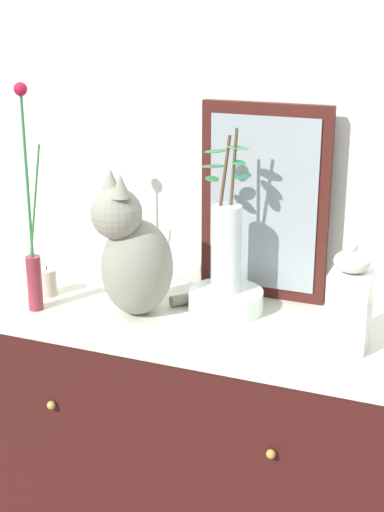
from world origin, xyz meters
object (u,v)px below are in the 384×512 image
at_px(cat_sitting, 134,255).
at_px(sideboard, 192,463).
at_px(jar_lidded_porcelain, 350,301).
at_px(candle_pillar, 47,282).
at_px(mirror_leaning, 264,203).
at_px(vase_glass_clear, 227,243).
at_px(bowl_porcelain, 226,301).
at_px(vase_slim_green, 32,250).

bearing_deg(cat_sitting, sideboard, 12.93).
xyz_separation_m(sideboard, cat_sitting, (-0.16, -0.04, 0.65)).
bearing_deg(jar_lidded_porcelain, candle_pillar, 178.65).
relative_size(cat_sitting, jar_lidded_porcelain, 1.46).
relative_size(mirror_leaning, candle_pillar, 6.17).
height_order(cat_sitting, vase_glass_clear, vase_glass_clear).
height_order(cat_sitting, bowl_porcelain, cat_sitting).
bearing_deg(vase_slim_green, mirror_leaning, 31.02).
bearing_deg(vase_glass_clear, sideboard, -131.32).
distance_m(jar_lidded_porcelain, candle_pillar, 0.90).
bearing_deg(cat_sitting, vase_slim_green, -164.42).
relative_size(cat_sitting, candle_pillar, 4.48).
relative_size(cat_sitting, vase_slim_green, 0.65).
relative_size(vase_slim_green, vase_glass_clear, 1.39).
bearing_deg(cat_sitting, jar_lidded_porcelain, 0.72).
xyz_separation_m(mirror_leaning, cat_sitting, (-0.29, -0.26, -0.11)).
height_order(vase_slim_green, jar_lidded_porcelain, vase_slim_green).
bearing_deg(cat_sitting, mirror_leaning, 42.26).
bearing_deg(sideboard, vase_slim_green, -165.38).
distance_m(bowl_porcelain, jar_lidded_porcelain, 0.39).
distance_m(vase_slim_green, bowl_porcelain, 0.56).
xyz_separation_m(jar_lidded_porcelain, candle_pillar, (-0.90, 0.02, -0.09)).
bearing_deg(mirror_leaning, vase_slim_green, -148.98).
bearing_deg(candle_pillar, mirror_leaning, 21.54).
xyz_separation_m(sideboard, vase_slim_green, (-0.43, -0.11, 0.65)).
relative_size(sideboard, jar_lidded_porcelain, 4.98).
bearing_deg(candle_pillar, cat_sitting, -5.37).
relative_size(bowl_porcelain, jar_lidded_porcelain, 0.75).
distance_m(mirror_leaning, vase_glass_clear, 0.18).
height_order(vase_slim_green, bowl_porcelain, vase_slim_green).
bearing_deg(cat_sitting, candle_pillar, 174.63).
bearing_deg(sideboard, bowl_porcelain, 47.99).
relative_size(mirror_leaning, bowl_porcelain, 2.68).
distance_m(mirror_leaning, candle_pillar, 0.68).
bearing_deg(sideboard, cat_sitting, -167.07).
xyz_separation_m(bowl_porcelain, candle_pillar, (-0.53, -0.09, 0.01)).
relative_size(jar_lidded_porcelain, candle_pillar, 3.06).
bearing_deg(cat_sitting, bowl_porcelain, 26.70).
bearing_deg(sideboard, candle_pillar, -179.05).
bearing_deg(vase_slim_green, vase_glass_clear, 20.98).
relative_size(mirror_leaning, cat_sitting, 1.38).
height_order(mirror_leaning, vase_slim_green, vase_slim_green).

